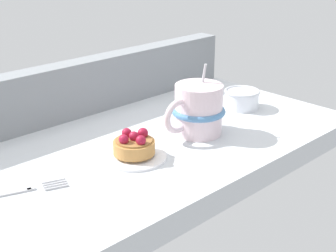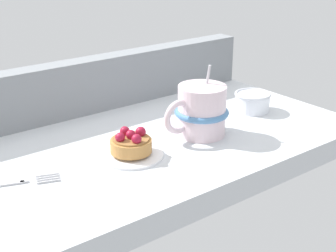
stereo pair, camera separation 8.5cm
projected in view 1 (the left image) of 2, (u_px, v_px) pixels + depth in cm
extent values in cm
cube|color=silver|center=(143.00, 151.00, 89.63)|extent=(78.80, 42.82, 4.27)
cube|color=gray|center=(80.00, 88.00, 99.51)|extent=(77.22, 4.69, 11.01)
cylinder|color=white|center=(134.00, 155.00, 81.74)|extent=(10.80, 10.80, 0.91)
cylinder|color=white|center=(134.00, 157.00, 81.83)|extent=(5.94, 5.94, 0.45)
cylinder|color=#B77F42|center=(134.00, 147.00, 81.17)|extent=(6.93, 6.93, 2.15)
cylinder|color=olive|center=(134.00, 140.00, 80.71)|extent=(6.10, 6.10, 0.30)
sphere|color=maroon|center=(134.00, 136.00, 80.44)|extent=(1.65, 1.65, 1.65)
sphere|color=maroon|center=(143.00, 133.00, 81.79)|extent=(1.79, 1.79, 1.79)
sphere|color=maroon|center=(127.00, 133.00, 81.90)|extent=(1.66, 1.66, 1.66)
sphere|color=maroon|center=(124.00, 139.00, 79.31)|extent=(1.64, 1.64, 1.64)
sphere|color=maroon|center=(141.00, 140.00, 78.92)|extent=(1.68, 1.68, 1.68)
cylinder|color=silver|center=(199.00, 109.00, 90.14)|extent=(8.80, 8.80, 9.35)
torus|color=#4C7FB2|center=(198.00, 111.00, 90.26)|extent=(9.97, 9.97, 1.12)
torus|color=silver|center=(178.00, 117.00, 86.73)|extent=(6.36, 1.12, 6.36)
cylinder|color=#B7B7BC|center=(203.00, 79.00, 89.74)|extent=(0.84, 1.49, 5.88)
cube|color=#B7B7BC|center=(31.00, 188.00, 71.82)|extent=(1.32, 0.93, 0.60)
cube|color=#B7B7BC|center=(57.00, 187.00, 72.22)|extent=(3.38, 1.40, 0.60)
cube|color=#B7B7BC|center=(56.00, 185.00, 72.84)|extent=(3.38, 1.40, 0.60)
cube|color=#B7B7BC|center=(55.00, 182.00, 73.46)|extent=(3.38, 1.40, 0.60)
cube|color=#B7B7BC|center=(54.00, 180.00, 74.08)|extent=(3.38, 1.40, 0.60)
cylinder|color=silver|center=(242.00, 100.00, 103.92)|extent=(7.09, 7.09, 3.66)
torus|color=silver|center=(242.00, 91.00, 103.23)|extent=(7.55, 7.55, 0.60)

